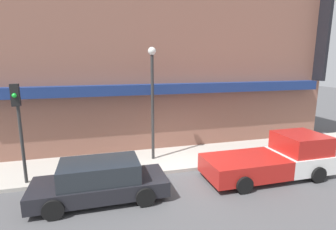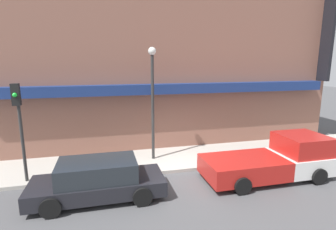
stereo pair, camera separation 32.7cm
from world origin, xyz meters
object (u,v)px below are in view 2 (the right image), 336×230
(parked_car, at_px, (98,180))
(fire_hydrant, at_px, (115,163))
(pickup_truck, at_px, (275,160))
(traffic_light, at_px, (19,116))
(street_lamp, at_px, (153,90))

(parked_car, height_order, fire_hydrant, parked_car)
(fire_hydrant, bearing_deg, parked_car, -109.24)
(pickup_truck, xyz_separation_m, traffic_light, (-9.90, 1.70, 2.02))
(fire_hydrant, distance_m, street_lamp, 3.65)
(pickup_truck, distance_m, street_lamp, 6.10)
(parked_car, distance_m, street_lamp, 4.80)
(pickup_truck, height_order, street_lamp, street_lamp)
(parked_car, xyz_separation_m, street_lamp, (2.54, 2.98, 2.78))
(fire_hydrant, bearing_deg, street_lamp, 28.20)
(parked_car, xyz_separation_m, fire_hydrant, (0.69, 1.99, -0.21))
(parked_car, relative_size, fire_hydrant, 7.06)
(pickup_truck, xyz_separation_m, fire_hydrant, (-6.44, 1.99, -0.29))
(pickup_truck, relative_size, traffic_light, 1.40)
(traffic_light, bearing_deg, fire_hydrant, 4.68)
(traffic_light, bearing_deg, street_lamp, 13.51)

